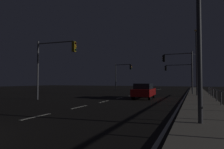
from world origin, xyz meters
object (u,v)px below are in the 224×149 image
at_px(traffic_light_far_right, 179,71).
at_px(street_lamp_far_end, 197,57).
at_px(traffic_light_far_left, 53,58).
at_px(street_lamp_corner, 193,68).
at_px(traffic_light_mid_right, 179,64).
at_px(traffic_light_mid_left, 123,71).
at_px(car, 144,91).
at_px(street_lamp_mid_block, 207,5).

bearing_deg(traffic_light_far_right, street_lamp_far_end, -77.54).
height_order(traffic_light_far_left, street_lamp_corner, street_lamp_corner).
relative_size(traffic_light_mid_right, traffic_light_mid_left, 1.06).
xyz_separation_m(traffic_light_mid_right, street_lamp_corner, (1.77, 15.32, 0.49)).
bearing_deg(traffic_light_mid_right, street_lamp_corner, 83.42).
xyz_separation_m(traffic_light_mid_right, traffic_light_far_left, (-10.60, -12.38, -0.00)).
xyz_separation_m(traffic_light_far_left, street_lamp_corner, (12.37, 27.71, 0.49)).
relative_size(car, street_lamp_corner, 0.61).
distance_m(traffic_light_mid_right, street_lamp_corner, 15.43).
relative_size(traffic_light_far_right, street_lamp_mid_block, 0.65).
bearing_deg(car, traffic_light_far_right, 82.38).
height_order(traffic_light_far_left, street_lamp_far_end, street_lamp_far_end).
bearing_deg(traffic_light_mid_right, car, -111.82).
distance_m(traffic_light_mid_right, traffic_light_mid_left, 13.69).
relative_size(traffic_light_mid_left, street_lamp_corner, 0.72).
bearing_deg(street_lamp_mid_block, traffic_light_far_right, 95.81).
height_order(traffic_light_mid_right, traffic_light_far_right, traffic_light_mid_right).
bearing_deg(traffic_light_far_right, car, -97.62).
height_order(traffic_light_mid_right, street_lamp_mid_block, street_lamp_mid_block).
distance_m(traffic_light_mid_right, traffic_light_far_right, 9.93).
height_order(street_lamp_far_end, street_lamp_corner, street_lamp_far_end).
bearing_deg(traffic_light_far_right, traffic_light_mid_right, -86.16).
distance_m(traffic_light_far_right, street_lamp_corner, 6.02).
bearing_deg(street_lamp_mid_block, car, 114.20).
bearing_deg(traffic_light_mid_left, street_lamp_far_end, -40.10).
bearing_deg(car, street_lamp_far_end, 42.36).
distance_m(traffic_light_mid_left, street_lamp_corner, 14.58).
height_order(traffic_light_far_left, traffic_light_far_right, traffic_light_far_left).
xyz_separation_m(car, traffic_light_far_right, (2.32, 17.35, 2.82)).
height_order(car, traffic_light_mid_right, traffic_light_mid_right).
distance_m(car, traffic_light_mid_left, 17.82).
xyz_separation_m(traffic_light_mid_right, traffic_light_mid_left, (-10.94, 8.22, -0.35)).
xyz_separation_m(traffic_light_mid_right, street_lamp_mid_block, (2.30, -19.21, 0.62)).
relative_size(traffic_light_mid_right, traffic_light_far_left, 0.97).
relative_size(traffic_light_mid_right, street_lamp_corner, 0.76).
bearing_deg(street_lamp_corner, traffic_light_mid_left, -150.81).
height_order(traffic_light_far_right, street_lamp_corner, street_lamp_corner).
xyz_separation_m(traffic_light_mid_right, traffic_light_far_right, (-0.66, 9.90, -0.43)).
relative_size(traffic_light_far_right, traffic_light_mid_left, 0.92).
relative_size(car, traffic_light_mid_left, 0.85).
distance_m(car, street_lamp_corner, 23.57).
bearing_deg(car, traffic_light_mid_right, 68.18).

